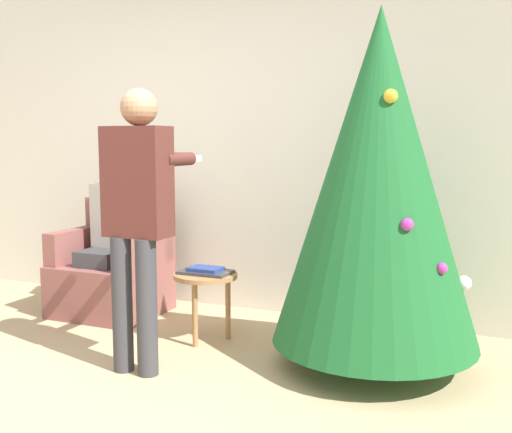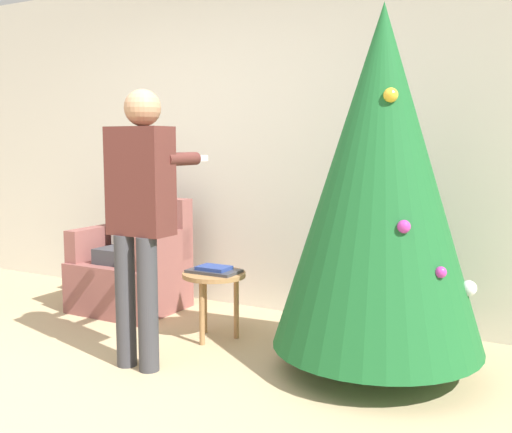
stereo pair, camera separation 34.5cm
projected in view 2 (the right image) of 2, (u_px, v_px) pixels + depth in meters
name	position (u px, v px, depth m)	size (l,w,h in m)	color
ground_plane	(32.00, 409.00, 3.03)	(14.00, 14.00, 0.00)	tan
wall_back	(249.00, 141.00, 4.80)	(8.00, 0.06, 2.70)	beige
christmas_tree	(380.00, 179.00, 3.40)	(1.22, 1.22, 2.11)	brown
armchair	(133.00, 270.00, 4.84)	(0.78, 0.69, 0.89)	brown
person_seated	(130.00, 228.00, 4.78)	(0.36, 0.46, 1.22)	#38383D
person_standing	(141.00, 205.00, 3.51)	(0.40, 0.57, 1.65)	#38383D
side_stool	(214.00, 282.00, 4.08)	(0.43, 0.43, 0.46)	#A37547
laptop	(214.00, 271.00, 4.07)	(0.34, 0.21, 0.02)	#38383D
book	(214.00, 268.00, 4.06)	(0.22, 0.15, 0.02)	navy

